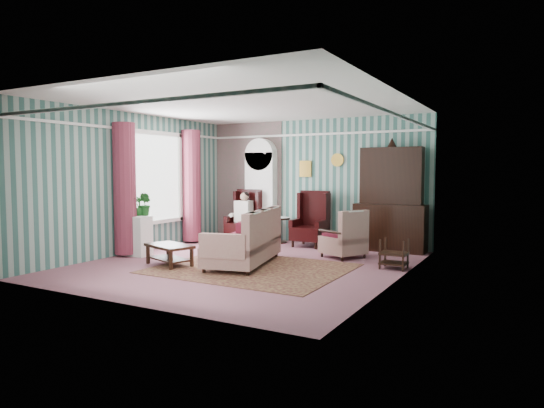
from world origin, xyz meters
The scene contains 17 objects.
floor centered at (0.00, 0.00, 0.00)m, with size 6.00×6.00×0.00m, color #8F535D.
room_shell centered at (-0.62, 0.18, 2.01)m, with size 5.53×6.02×2.91m.
bookcase centered at (-1.35, 2.84, 1.12)m, with size 0.80×0.28×2.24m, color white.
dresser_hutch centered at (1.90, 2.72, 1.18)m, with size 1.50×0.56×2.36m, color black.
wingback_left centered at (-1.60, 2.45, 0.62)m, with size 0.76×0.80×1.25m, color black.
wingback_right centered at (0.15, 2.45, 0.62)m, with size 0.76×0.80×1.25m, color black.
seated_woman centered at (-1.60, 2.45, 0.59)m, with size 0.44×0.40×1.18m, color white, non-canonical shape.
round_side_table centered at (-0.70, 2.60, 0.30)m, with size 0.50×0.50×0.60m, color black.
nest_table centered at (2.47, 0.90, 0.27)m, with size 0.45×0.38×0.54m, color black.
plant_stand centered at (-2.40, -0.30, 0.40)m, with size 0.55×0.35×0.80m, color white.
rug centered at (0.30, -0.30, 0.01)m, with size 3.20×2.60×0.01m, color #4F1A1B.
sofa centered at (-0.04, -0.04, 0.51)m, with size 2.05×1.08×1.02m, color beige.
floral_armchair centered at (1.31, 1.50, 0.45)m, with size 0.78×0.79×0.91m, color beige.
coffee_table centered at (-1.16, -0.76, 0.19)m, with size 0.93×0.52×0.38m, color black.
potted_plant_a centered at (-2.51, -0.38, 1.03)m, with size 0.41×0.36×0.46m, color #1C5A1D.
potted_plant_b centered at (-2.29, -0.15, 1.03)m, with size 0.26×0.21×0.47m, color #1D531A.
potted_plant_c centered at (-2.42, -0.20, 0.99)m, with size 0.22×0.22×0.39m, color #1C5219.
Camera 1 is at (4.65, -7.44, 1.72)m, focal length 32.00 mm.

